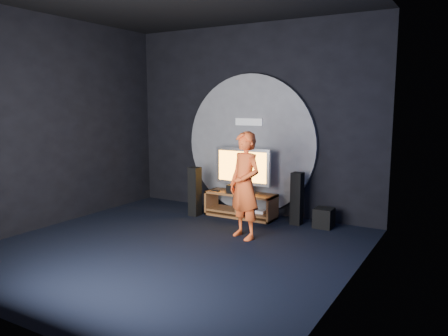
{
  "coord_description": "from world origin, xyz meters",
  "views": [
    {
      "loc": [
        3.69,
        -4.83,
        2.07
      ],
      "look_at": [
        0.25,
        1.05,
        1.05
      ],
      "focal_mm": 35.0,
      "sensor_mm": 36.0,
      "label": 1
    }
  ],
  "objects_px": {
    "subwoofer": "(324,218)",
    "player": "(245,185)",
    "tower_speaker_left": "(195,191)",
    "tower_speaker_right": "(297,199)",
    "media_console": "(241,206)",
    "tv": "(243,168)"
  },
  "relations": [
    {
      "from": "tower_speaker_right",
      "to": "subwoofer",
      "type": "bearing_deg",
      "value": 3.97
    },
    {
      "from": "subwoofer",
      "to": "player",
      "type": "height_order",
      "value": "player"
    },
    {
      "from": "media_console",
      "to": "tower_speaker_left",
      "type": "distance_m",
      "value": 0.9
    },
    {
      "from": "tower_speaker_left",
      "to": "tower_speaker_right",
      "type": "relative_size",
      "value": 1.0
    },
    {
      "from": "media_console",
      "to": "tower_speaker_right",
      "type": "relative_size",
      "value": 1.45
    },
    {
      "from": "tv",
      "to": "subwoofer",
      "type": "xyz_separation_m",
      "value": [
        1.53,
        0.01,
        -0.73
      ]
    },
    {
      "from": "tower_speaker_left",
      "to": "media_console",
      "type": "bearing_deg",
      "value": 23.39
    },
    {
      "from": "media_console",
      "to": "subwoofer",
      "type": "bearing_deg",
      "value": 2.75
    },
    {
      "from": "media_console",
      "to": "player",
      "type": "distance_m",
      "value": 1.41
    },
    {
      "from": "subwoofer",
      "to": "tv",
      "type": "bearing_deg",
      "value": -179.78
    },
    {
      "from": "media_console",
      "to": "tv",
      "type": "xyz_separation_m",
      "value": [
        -0.01,
        0.07,
        0.7
      ]
    },
    {
      "from": "media_console",
      "to": "tower_speaker_right",
      "type": "bearing_deg",
      "value": 2.21
    },
    {
      "from": "tv",
      "to": "player",
      "type": "relative_size",
      "value": 0.66
    },
    {
      "from": "tower_speaker_left",
      "to": "player",
      "type": "relative_size",
      "value": 0.55
    },
    {
      "from": "media_console",
      "to": "tv",
      "type": "relative_size",
      "value": 1.21
    },
    {
      "from": "media_console",
      "to": "player",
      "type": "height_order",
      "value": "player"
    },
    {
      "from": "media_console",
      "to": "subwoofer",
      "type": "xyz_separation_m",
      "value": [
        1.53,
        0.07,
        -0.03
      ]
    },
    {
      "from": "tv",
      "to": "tower_speaker_right",
      "type": "relative_size",
      "value": 1.2
    },
    {
      "from": "subwoofer",
      "to": "tower_speaker_left",
      "type": "bearing_deg",
      "value": -169.86
    },
    {
      "from": "subwoofer",
      "to": "player",
      "type": "xyz_separation_m",
      "value": [
        -0.89,
        -1.16,
        0.66
      ]
    },
    {
      "from": "media_console",
      "to": "player",
      "type": "xyz_separation_m",
      "value": [
        0.64,
        -1.08,
        0.63
      ]
    },
    {
      "from": "tower_speaker_right",
      "to": "subwoofer",
      "type": "relative_size",
      "value": 2.73
    }
  ]
}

